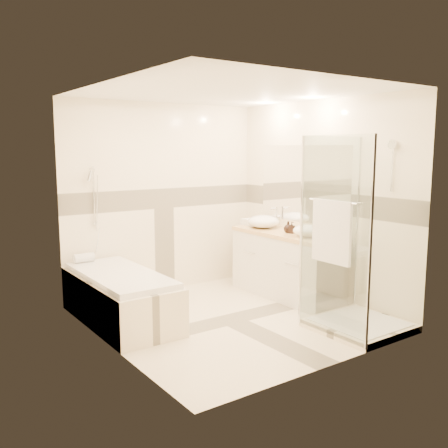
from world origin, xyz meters
TOP-DOWN VIEW (x-y plane):
  - room at (0.06, 0.01)m, footprint 2.82×3.02m
  - bathtub at (-1.02, 0.65)m, footprint 0.75×1.70m
  - vanity at (1.12, 0.30)m, footprint 0.58×1.62m
  - shower_enclosure at (0.83, -0.97)m, footprint 0.96×0.93m
  - vessel_sink_near at (1.10, 0.75)m, footprint 0.43×0.43m
  - vessel_sink_far at (1.10, -0.10)m, footprint 0.37×0.37m
  - faucet_near at (1.32, 0.75)m, footprint 0.11×0.03m
  - faucet_far at (1.32, -0.10)m, footprint 0.13×0.03m
  - amenity_bottle_a at (1.10, 0.19)m, footprint 0.08×0.08m
  - amenity_bottle_b at (1.10, 0.26)m, footprint 0.14×0.14m
  - folded_towels at (1.10, 1.02)m, footprint 0.17×0.27m
  - rolled_towel at (-1.17, 1.36)m, footprint 0.24×0.11m

SIDE VIEW (x-z plane):
  - bathtub at x=-1.02m, z-range 0.03..0.59m
  - vanity at x=1.12m, z-range 0.00..0.85m
  - shower_enclosure at x=0.83m, z-range -0.51..1.53m
  - rolled_towel at x=-1.17m, z-range 0.56..0.67m
  - folded_towels at x=1.10m, z-range 0.85..0.93m
  - amenity_bottle_a at x=1.10m, z-range 0.85..0.99m
  - amenity_bottle_b at x=1.10m, z-range 0.85..1.00m
  - vessel_sink_far at x=1.10m, z-range 0.85..1.00m
  - vessel_sink_near at x=1.10m, z-range 0.85..1.02m
  - faucet_near at x=1.32m, z-range 0.87..1.14m
  - faucet_far at x=1.32m, z-range 0.87..1.18m
  - room at x=0.06m, z-range 0.00..2.52m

